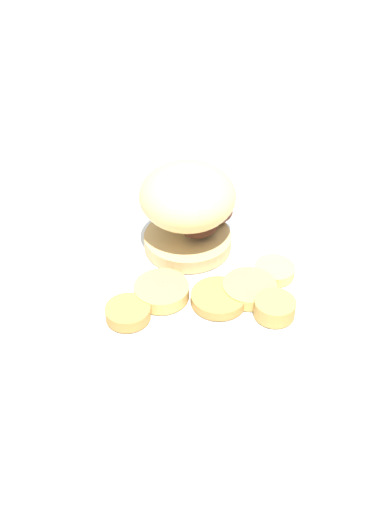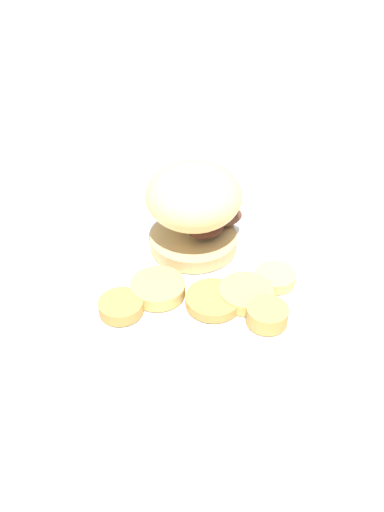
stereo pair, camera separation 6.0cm
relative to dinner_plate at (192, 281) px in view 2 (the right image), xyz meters
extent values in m
plane|color=#B2A899|center=(0.00, 0.00, -0.01)|extent=(4.00, 4.00, 0.00)
cylinder|color=white|center=(0.00, 0.00, 0.00)|extent=(0.25, 0.25, 0.02)
torus|color=white|center=(0.00, 0.00, 0.01)|extent=(0.25, 0.25, 0.01)
cylinder|color=tan|center=(0.01, 0.05, 0.02)|extent=(0.09, 0.09, 0.02)
ellipsoid|color=#4C281E|center=(0.02, 0.04, 0.03)|extent=(0.04, 0.04, 0.01)
ellipsoid|color=#563323|center=(0.02, 0.09, 0.03)|extent=(0.05, 0.05, 0.02)
ellipsoid|color=#563323|center=(0.04, 0.06, 0.03)|extent=(0.05, 0.04, 0.02)
ellipsoid|color=#563323|center=(0.01, 0.08, 0.03)|extent=(0.05, 0.04, 0.01)
ellipsoid|color=#E5C17F|center=(0.01, 0.05, 0.07)|extent=(0.10, 0.10, 0.06)
cylinder|color=tan|center=(0.05, -0.04, 0.01)|extent=(0.05, 0.05, 0.01)
cylinder|color=#BC8942|center=(-0.08, -0.04, 0.01)|extent=(0.04, 0.04, 0.01)
cylinder|color=tan|center=(-0.04, -0.02, 0.02)|extent=(0.05, 0.05, 0.01)
cylinder|color=#BC8942|center=(0.01, -0.05, 0.01)|extent=(0.05, 0.05, 0.01)
cylinder|color=tan|center=(0.06, -0.08, 0.02)|extent=(0.04, 0.04, 0.02)
cylinder|color=#DBB766|center=(0.08, -0.02, 0.01)|extent=(0.04, 0.04, 0.01)
cube|color=silver|center=(-0.15, -0.20, -0.01)|extent=(0.05, 0.06, 0.00)
camera|label=1|loc=(-0.13, -0.45, 0.41)|focal=42.00mm
camera|label=2|loc=(-0.08, -0.46, 0.41)|focal=42.00mm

